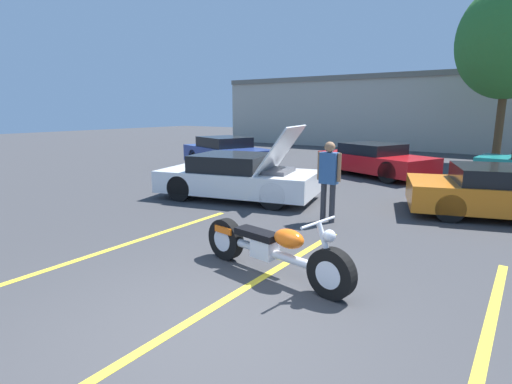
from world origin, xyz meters
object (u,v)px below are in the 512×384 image
tree_background (510,41)px  spectator_near_motorcycle (329,175)px  parked_car_mid_left_row (375,160)px  motorcycle (272,249)px  show_car_hood_open (238,177)px  parked_car_left_row (226,154)px  parked_car_mid_right_row (505,193)px

tree_background → spectator_near_motorcycle: bearing=-99.7°
parked_car_mid_left_row → motorcycle: bearing=-57.4°
parked_car_mid_left_row → spectator_near_motorcycle: 6.60m
spectator_near_motorcycle → tree_background: bearing=80.3°
spectator_near_motorcycle → show_car_hood_open: bearing=165.9°
motorcycle → parked_car_left_row: (-7.12, 7.77, 0.22)m
motorcycle → spectator_near_motorcycle: 3.14m
parked_car_mid_right_row → parked_car_mid_left_row: bearing=119.4°
spectator_near_motorcycle → parked_car_mid_right_row: bearing=40.9°
show_car_hood_open → parked_car_left_row: bearing=119.0°
parked_car_mid_left_row → parked_car_mid_right_row: bearing=-20.4°
motorcycle → parked_car_mid_right_row: 6.16m
parked_car_left_row → parked_car_mid_left_row: (5.38, 1.74, -0.05)m
parked_car_mid_right_row → motorcycle: bearing=-131.5°
parked_car_mid_right_row → parked_car_mid_left_row: parked_car_mid_left_row is taller
tree_background → motorcycle: tree_background is taller
show_car_hood_open → parked_car_left_row: 5.43m
tree_background → spectator_near_motorcycle: (-2.10, -12.35, -4.06)m
tree_background → parked_car_mid_right_row: tree_background is taller
parked_car_mid_left_row → parked_car_left_row: bearing=-139.9°
spectator_near_motorcycle → parked_car_left_row: bearing=144.2°
tree_background → parked_car_mid_right_row: 10.78m
tree_background → show_car_hood_open: tree_background is taller
parked_car_mid_right_row → parked_car_left_row: bearing=149.5°
parked_car_mid_left_row → spectator_near_motorcycle: (1.19, -6.47, 0.44)m
show_car_hood_open → parked_car_left_row: (-3.67, 4.00, 0.04)m
parked_car_left_row → parked_car_mid_left_row: bearing=37.9°
show_car_hood_open → parked_car_left_row: show_car_hood_open is taller
parked_car_mid_right_row → parked_car_left_row: parked_car_left_row is taller
tree_background → motorcycle: size_ratio=2.86×
motorcycle → parked_car_left_row: size_ratio=0.57×
motorcycle → parked_car_mid_right_row: parked_car_mid_right_row is taller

